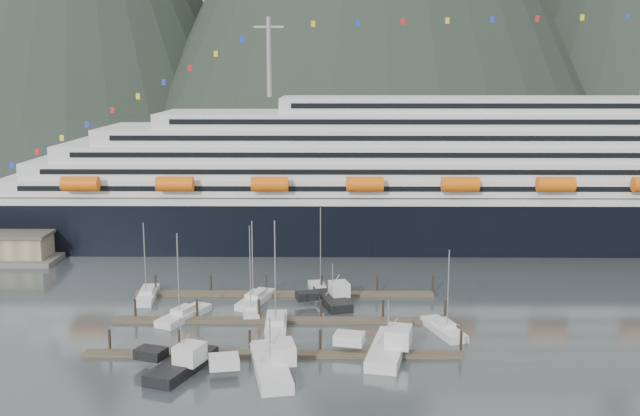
{
  "coord_description": "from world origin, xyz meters",
  "views": [
    {
      "loc": [
        1.87,
        -99.77,
        35.61
      ],
      "look_at": [
        0.69,
        22.0,
        13.2
      ],
      "focal_mm": 42.0,
      "sensor_mm": 36.0,
      "label": 1
    }
  ],
  "objects_px": {
    "sailboat_a": "(184,316)",
    "sailboat_b": "(251,310)",
    "sailboat_e": "(147,296)",
    "trawler_b": "(181,364)",
    "trawler_e": "(332,298)",
    "sailboat_h": "(444,330)",
    "trawler_c": "(269,364)",
    "sailboat_g": "(320,291)",
    "cruise_ship": "(462,185)",
    "sailboat_c": "(276,325)",
    "sailboat_f": "(256,300)",
    "trawler_d": "(387,347)"
  },
  "relations": [
    {
      "from": "sailboat_b",
      "to": "trawler_c",
      "type": "height_order",
      "value": "sailboat_b"
    },
    {
      "from": "sailboat_c",
      "to": "trawler_b",
      "type": "xyz_separation_m",
      "value": [
        -10.42,
        -15.12,
        0.48
      ]
    },
    {
      "from": "sailboat_a",
      "to": "trawler_c",
      "type": "xyz_separation_m",
      "value": [
        13.89,
        -19.27,
        0.5
      ]
    },
    {
      "from": "sailboat_h",
      "to": "trawler_d",
      "type": "xyz_separation_m",
      "value": [
        -8.53,
        -8.25,
        0.55
      ]
    },
    {
      "from": "sailboat_b",
      "to": "trawler_b",
      "type": "xyz_separation_m",
      "value": [
        -6.17,
        -22.05,
        0.52
      ]
    },
    {
      "from": "sailboat_f",
      "to": "trawler_b",
      "type": "relative_size",
      "value": 1.14
    },
    {
      "from": "trawler_c",
      "to": "sailboat_g",
      "type": "bearing_deg",
      "value": -21.27
    },
    {
      "from": "trawler_b",
      "to": "trawler_e",
      "type": "bearing_deg",
      "value": -13.8
    },
    {
      "from": "sailboat_a",
      "to": "sailboat_b",
      "type": "distance_m",
      "value": 9.89
    },
    {
      "from": "sailboat_a",
      "to": "sailboat_g",
      "type": "xyz_separation_m",
      "value": [
        19.65,
        12.91,
        -0.02
      ]
    },
    {
      "from": "trawler_b",
      "to": "cruise_ship",
      "type": "bearing_deg",
      "value": -12.61
    },
    {
      "from": "sailboat_a",
      "to": "sailboat_e",
      "type": "distance_m",
      "value": 12.63
    },
    {
      "from": "sailboat_e",
      "to": "sailboat_c",
      "type": "bearing_deg",
      "value": -128.4
    },
    {
      "from": "sailboat_h",
      "to": "trawler_d",
      "type": "distance_m",
      "value": 11.88
    },
    {
      "from": "sailboat_f",
      "to": "trawler_d",
      "type": "height_order",
      "value": "sailboat_f"
    },
    {
      "from": "sailboat_a",
      "to": "sailboat_c",
      "type": "bearing_deg",
      "value": -80.66
    },
    {
      "from": "sailboat_g",
      "to": "trawler_d",
      "type": "height_order",
      "value": "sailboat_g"
    },
    {
      "from": "sailboat_e",
      "to": "trawler_c",
      "type": "height_order",
      "value": "sailboat_e"
    },
    {
      "from": "cruise_ship",
      "to": "sailboat_a",
      "type": "xyz_separation_m",
      "value": [
        -49.01,
        -50.7,
        -11.6
      ]
    },
    {
      "from": "cruise_ship",
      "to": "sailboat_b",
      "type": "relative_size",
      "value": 15.17
    },
    {
      "from": "sailboat_f",
      "to": "sailboat_g",
      "type": "xyz_separation_m",
      "value": [
        9.94,
        5.04,
        -0.02
      ]
    },
    {
      "from": "trawler_e",
      "to": "sailboat_g",
      "type": "bearing_deg",
      "value": 4.44
    },
    {
      "from": "sailboat_e",
      "to": "trawler_b",
      "type": "bearing_deg",
      "value": -164.44
    },
    {
      "from": "cruise_ship",
      "to": "trawler_b",
      "type": "distance_m",
      "value": 84.25
    },
    {
      "from": "sailboat_h",
      "to": "trawler_e",
      "type": "height_order",
      "value": "sailboat_h"
    },
    {
      "from": "sailboat_a",
      "to": "trawler_b",
      "type": "xyz_separation_m",
      "value": [
        3.3,
        -19.19,
        0.5
      ]
    },
    {
      "from": "sailboat_c",
      "to": "sailboat_f",
      "type": "relative_size",
      "value": 1.19
    },
    {
      "from": "sailboat_b",
      "to": "sailboat_f",
      "type": "relative_size",
      "value": 1.01
    },
    {
      "from": "sailboat_b",
      "to": "trawler_d",
      "type": "xyz_separation_m",
      "value": [
        18.99,
        -16.57,
        0.56
      ]
    },
    {
      "from": "sailboat_b",
      "to": "trawler_e",
      "type": "bearing_deg",
      "value": -76.2
    },
    {
      "from": "sailboat_e",
      "to": "trawler_e",
      "type": "bearing_deg",
      "value": -99.89
    },
    {
      "from": "cruise_ship",
      "to": "sailboat_b",
      "type": "xyz_separation_m",
      "value": [
        -39.54,
        -47.85,
        -11.63
      ]
    },
    {
      "from": "sailboat_a",
      "to": "sailboat_b",
      "type": "bearing_deg",
      "value": -47.32
    },
    {
      "from": "sailboat_f",
      "to": "sailboat_h",
      "type": "height_order",
      "value": "sailboat_f"
    },
    {
      "from": "sailboat_b",
      "to": "sailboat_h",
      "type": "height_order",
      "value": "sailboat_b"
    },
    {
      "from": "trawler_e",
      "to": "trawler_b",
      "type": "bearing_deg",
      "value": 130.1
    },
    {
      "from": "sailboat_a",
      "to": "trawler_b",
      "type": "distance_m",
      "value": 19.48
    },
    {
      "from": "trawler_c",
      "to": "trawler_e",
      "type": "height_order",
      "value": "trawler_c"
    },
    {
      "from": "trawler_d",
      "to": "sailboat_h",
      "type": "bearing_deg",
      "value": -33.28
    },
    {
      "from": "sailboat_a",
      "to": "sailboat_g",
      "type": "relative_size",
      "value": 0.92
    },
    {
      "from": "cruise_ship",
      "to": "sailboat_a",
      "type": "distance_m",
      "value": 71.46
    },
    {
      "from": "cruise_ship",
      "to": "trawler_b",
      "type": "relative_size",
      "value": 17.51
    },
    {
      "from": "sailboat_h",
      "to": "trawler_d",
      "type": "bearing_deg",
      "value": 116.65
    },
    {
      "from": "sailboat_b",
      "to": "trawler_b",
      "type": "distance_m",
      "value": 22.9
    },
    {
      "from": "sailboat_b",
      "to": "trawler_e",
      "type": "height_order",
      "value": "sailboat_b"
    },
    {
      "from": "sailboat_a",
      "to": "sailboat_b",
      "type": "height_order",
      "value": "sailboat_b"
    },
    {
      "from": "sailboat_a",
      "to": "sailboat_e",
      "type": "xyz_separation_m",
      "value": [
        -7.72,
        10.0,
        -0.02
      ]
    },
    {
      "from": "trawler_c",
      "to": "trawler_b",
      "type": "bearing_deg",
      "value": 78.44
    },
    {
      "from": "sailboat_g",
      "to": "trawler_d",
      "type": "distance_m",
      "value": 28.05
    },
    {
      "from": "sailboat_f",
      "to": "sailboat_g",
      "type": "bearing_deg",
      "value": -46.05
    }
  ]
}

